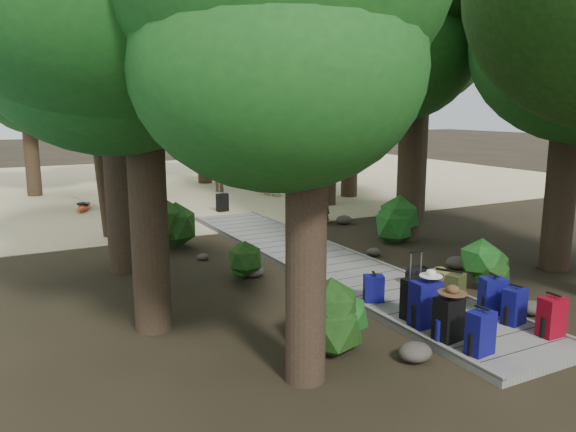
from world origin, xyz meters
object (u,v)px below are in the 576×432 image
backpack_left_c (425,301)px  backpack_left_d (374,287)px  backpack_right_d (455,286)px  duffel_right_khaki (443,281)px  suitcase_on_boardwalk (414,298)px  backpack_right_c (493,294)px  backpack_left_b (448,316)px  duffel_right_black (427,279)px  lone_suitcase_on_sand (222,202)px  backpack_right_b (515,304)px  backpack_left_a (481,330)px  sun_lounger (271,188)px  kayak (84,205)px  backpack_right_a (552,315)px

backpack_left_c → backpack_left_d: 1.31m
backpack_left_d → backpack_right_d: bearing=0.7°
duffel_right_khaki → suitcase_on_boardwalk: suitcase_on_boardwalk is taller
backpack_left_c → backpack_right_c: (1.36, -0.11, -0.07)m
suitcase_on_boardwalk → backpack_left_b: bearing=-106.0°
backpack_left_c → duffel_right_black: backpack_left_c is taller
backpack_right_c → lone_suitcase_on_sand: (-0.37, 11.35, -0.13)m
backpack_left_b → backpack_left_c: backpack_left_c is taller
backpack_left_b → backpack_left_c: (0.07, 0.59, 0.03)m
backpack_left_d → suitcase_on_boardwalk: (0.11, -0.96, 0.07)m
backpack_right_b → backpack_right_c: bearing=75.2°
backpack_right_d → duffel_right_khaki: bearing=51.9°
backpack_left_b → duffel_right_black: bearing=47.7°
backpack_left_a → backpack_right_d: size_ratio=1.30×
backpack_right_c → backpack_right_d: bearing=111.4°
duffel_right_khaki → sun_lounger: (2.59, 12.57, -0.03)m
backpack_left_b → kayak: backpack_left_b is taller
duffel_right_khaki → lone_suitcase_on_sand: lone_suitcase_on_sand is taller
backpack_left_c → duffel_right_black: 1.92m
backpack_left_b → backpack_right_d: (1.38, 1.27, -0.11)m
backpack_right_c → suitcase_on_boardwalk: backpack_right_c is taller
backpack_left_b → duffel_right_black: 2.42m
backpack_right_b → backpack_left_a: bearing=-166.8°
backpack_right_b → backpack_left_b: bearing=170.6°
backpack_right_c → lone_suitcase_on_sand: backpack_right_c is taller
backpack_left_a → duffel_right_black: 2.86m
backpack_right_c → sun_lounger: (2.66, 13.80, -0.16)m
backpack_left_c → kayak: backpack_left_c is taller
duffel_right_black → sun_lounger: 12.59m
backpack_right_c → duffel_right_black: backpack_right_c is taller
duffel_right_black → backpack_left_b: bearing=-115.3°
backpack_right_c → duffel_right_black: (-0.07, 1.51, -0.15)m
backpack_right_d → duffel_right_khaki: backpack_right_d is taller
backpack_left_a → duffel_right_khaki: bearing=51.4°
backpack_right_a → suitcase_on_boardwalk: 2.03m
backpack_right_b → duffel_right_black: bearing=81.2°
suitcase_on_boardwalk → kayak: (-3.23, 13.32, -0.27)m
backpack_left_c → kayak: 14.03m
backpack_left_d → kayak: 12.76m
backpack_right_c → kayak: (-4.51, 13.78, -0.28)m
backpack_right_b → backpack_left_c: bearing=146.4°
backpack_left_b → suitcase_on_boardwalk: size_ratio=1.11×
backpack_right_a → duffel_right_black: 2.60m
backpack_right_a → sun_lounger: (2.61, 14.87, -0.16)m
backpack_right_b → lone_suitcase_on_sand: size_ratio=1.05×
backpack_left_c → backpack_right_b: (1.32, -0.59, -0.08)m
backpack_left_b → backpack_right_b: size_ratio=1.16×
backpack_right_a → suitcase_on_boardwalk: suitcase_on_boardwalk is taller
duffel_right_khaki → backpack_right_b: bearing=-124.1°
backpack_left_c → suitcase_on_boardwalk: 0.36m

